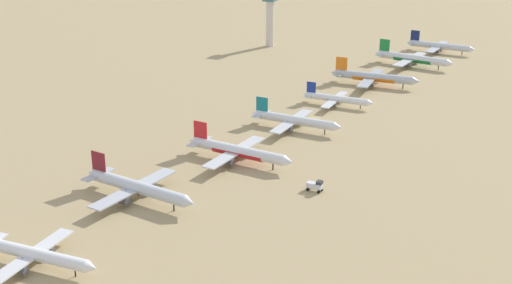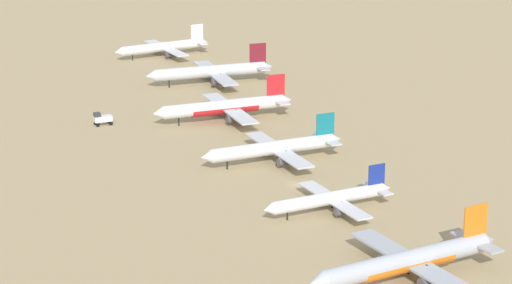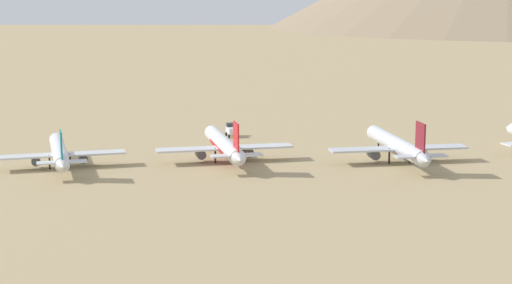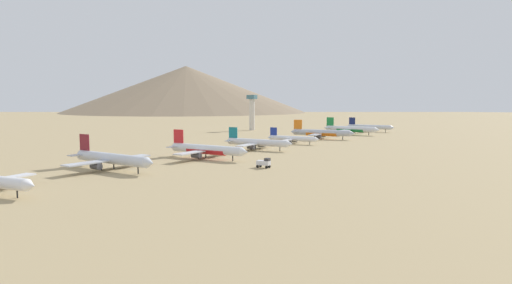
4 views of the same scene
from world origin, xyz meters
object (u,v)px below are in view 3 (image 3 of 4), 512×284
(parked_jet_1, at_px, (397,145))
(service_truck, at_px, (231,130))
(parked_jet_2, at_px, (224,145))
(parked_jet_3, at_px, (59,152))

(parked_jet_1, relative_size, service_truck, 8.27)
(parked_jet_2, relative_size, parked_jet_3, 1.08)
(parked_jet_1, distance_m, parked_jet_3, 85.32)
(parked_jet_2, xyz_separation_m, service_truck, (34.05, -12.18, -2.10))
(parked_jet_2, distance_m, parked_jet_3, 41.42)
(parked_jet_3, distance_m, service_truck, 60.44)
(parked_jet_1, height_order, service_truck, parked_jet_1)
(parked_jet_1, distance_m, service_truck, 57.39)
(parked_jet_2, relative_size, service_truck, 8.15)
(parked_jet_1, height_order, parked_jet_3, parked_jet_1)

